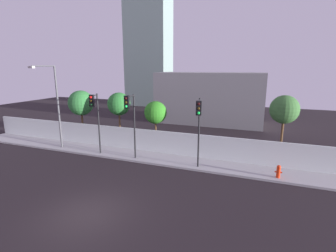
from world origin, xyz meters
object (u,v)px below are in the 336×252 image
Objects in this scene: traffic_light_left at (95,111)px; fire_hydrant at (278,171)px; roadside_tree_midright at (155,113)px; roadside_tree_leftmost at (81,103)px; street_lamp_curbside at (55,100)px; traffic_light_right at (130,114)px; traffic_light_center at (199,119)px; roadside_tree_midleft at (119,104)px; roadside_tree_rightmost at (284,110)px.

fire_hydrant is (13.29, 0.45, -3.06)m from traffic_light_left.
fire_hydrant is at bearing -19.28° from roadside_tree_midright.
roadside_tree_leftmost reaches higher than roadside_tree_midright.
fire_hydrant is at bearing 0.18° from street_lamp_curbside.
traffic_light_right is (3.16, -0.12, 0.06)m from traffic_light_left.
traffic_light_center is at bearing -171.71° from fire_hydrant.
traffic_light_left reaches higher than fire_hydrant.
traffic_light_right reaches higher than roadside_tree_midright.
traffic_light_left is 1.01× the size of roadside_tree_leftmost.
roadside_tree_leftmost is (-7.72, 4.05, -0.13)m from traffic_light_right.
traffic_light_left is 3.94m from roadside_tree_midleft.
roadside_tree_midright is at bearing 24.77° from street_lamp_curbside.
traffic_light_left is 3.16m from traffic_light_right.
traffic_light_right is 1.02× the size of roadside_tree_leftmost.
roadside_tree_rightmost is (10.35, 4.05, 0.25)m from traffic_light_right.
traffic_light_right is at bearing -158.62° from roadside_tree_rightmost.
fire_hydrant is 18.43m from roadside_tree_leftmost.
traffic_light_center is at bearing -1.97° from traffic_light_left.
roadside_tree_leftmost is at bearing 180.00° from roadside_tree_rightmost.
street_lamp_curbside is at bearing 176.89° from traffic_light_center.
traffic_light_center is 0.69× the size of street_lamp_curbside.
traffic_light_right is at bearing -27.69° from roadside_tree_leftmost.
street_lamp_curbside is at bearing -179.82° from fire_hydrant.
roadside_tree_midleft is at bearing 180.00° from roadside_tree_rightmost.
traffic_light_left is at bearing 178.03° from traffic_light_center.
fire_hydrant is at bearing -14.36° from roadside_tree_midleft.
roadside_tree_midleft is (-8.54, 4.21, 0.02)m from traffic_light_center.
roadside_tree_midright reaches higher than fire_hydrant.
roadside_tree_leftmost is (-17.85, 3.48, 2.99)m from fire_hydrant.
traffic_light_right is 8.72m from roadside_tree_leftmost.
street_lamp_curbside is at bearing 176.03° from traffic_light_right.
traffic_light_right is 1.03× the size of roadside_tree_midleft.
roadside_tree_rightmost is at bearing 11.21° from street_lamp_curbside.
traffic_light_left is 13.64m from fire_hydrant.
roadside_tree_rightmost is (17.82, 3.53, -0.31)m from street_lamp_curbside.
traffic_light_center is 1.00× the size of roadside_tree_leftmost.
traffic_light_right reaches higher than roadside_tree_leftmost.
traffic_light_left is 5.79× the size of fire_hydrant.
fire_hydrant is 10.84m from roadside_tree_midright.
traffic_light_left is 0.69× the size of street_lamp_curbside.
fire_hydrant is at bearing -11.03° from roadside_tree_leftmost.
roadside_tree_leftmost is at bearing 161.78° from traffic_light_center.
traffic_light_left is 4.37m from street_lamp_curbside.
fire_hydrant is 14.36m from roadside_tree_midleft.
fire_hydrant is (17.60, 0.05, -3.69)m from street_lamp_curbside.
traffic_light_right is at bearing 178.16° from traffic_light_center.
roadside_tree_leftmost is 4.27m from roadside_tree_midleft.
traffic_light_left reaches higher than roadside_tree_midleft.
roadside_tree_midright is (7.66, 3.53, -1.14)m from street_lamp_curbside.
traffic_light_right is 11.12m from roadside_tree_rightmost.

